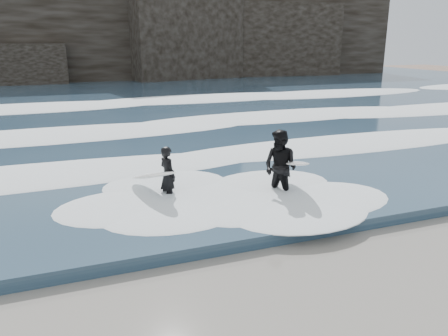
{
  "coord_description": "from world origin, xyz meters",
  "views": [
    {
      "loc": [
        -3.99,
        -4.59,
        4.27
      ],
      "look_at": [
        -0.06,
        5.87,
        1.0
      ],
      "focal_mm": 35.0,
      "sensor_mm": 36.0,
      "label": 1
    }
  ],
  "objects": [
    {
      "name": "ground",
      "position": [
        0.0,
        0.0,
        0.0
      ],
      "size": [
        120.0,
        120.0,
        0.0
      ],
      "primitive_type": "plane",
      "color": "#8C6750",
      "rests_on": "ground"
    },
    {
      "name": "foam_far",
      "position": [
        0.0,
        25.0,
        0.45
      ],
      "size": [
        60.0,
        4.8,
        0.3
      ],
      "primitive_type": "ellipsoid",
      "color": "white",
      "rests_on": "sea"
    },
    {
      "name": "sea",
      "position": [
        0.0,
        29.0,
        0.15
      ],
      "size": [
        90.0,
        52.0,
        0.3
      ],
      "primitive_type": "cube",
      "color": "#273F55",
      "rests_on": "ground"
    },
    {
      "name": "surfer_left",
      "position": [
        -1.61,
        6.4,
        0.81
      ],
      "size": [
        1.29,
        2.28,
        1.59
      ],
      "color": "black",
      "rests_on": "ground"
    },
    {
      "name": "foam_near",
      "position": [
        0.0,
        9.0,
        0.4
      ],
      "size": [
        60.0,
        3.2,
        0.2
      ],
      "primitive_type": "ellipsoid",
      "color": "white",
      "rests_on": "sea"
    },
    {
      "name": "foam_mid",
      "position": [
        0.0,
        16.0,
        0.42
      ],
      "size": [
        60.0,
        4.0,
        0.24
      ],
      "primitive_type": "ellipsoid",
      "color": "white",
      "rests_on": "sea"
    },
    {
      "name": "headland",
      "position": [
        0.0,
        46.0,
        5.0
      ],
      "size": [
        70.0,
        9.0,
        10.0
      ],
      "primitive_type": "cube",
      "color": "black",
      "rests_on": "ground"
    },
    {
      "name": "surfer_right",
      "position": [
        1.39,
        5.36,
        1.02
      ],
      "size": [
        1.5,
        2.09,
        2.02
      ],
      "color": "black",
      "rests_on": "ground"
    }
  ]
}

